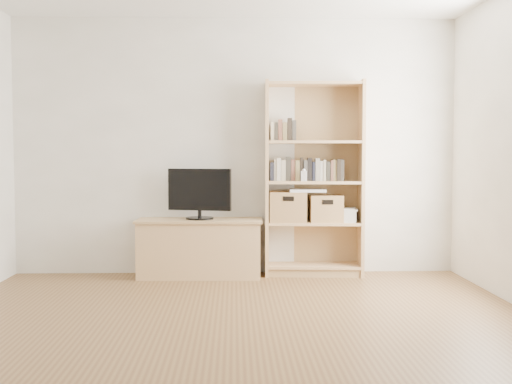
{
  "coord_description": "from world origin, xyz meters",
  "views": [
    {
      "loc": [
        -0.02,
        -4.08,
        1.23
      ],
      "look_at": [
        0.19,
        1.9,
        0.87
      ],
      "focal_mm": 45.0,
      "sensor_mm": 36.0,
      "label": 1
    }
  ],
  "objects_px": {
    "television": "(200,194)",
    "baby_monitor": "(304,176)",
    "basket_left": "(288,207)",
    "tv_stand": "(200,249)",
    "bookshelf": "(314,179)",
    "laptop": "(307,190)",
    "basket_right": "(326,208)"
  },
  "relations": [
    {
      "from": "basket_right",
      "to": "laptop",
      "type": "relative_size",
      "value": 0.9
    },
    {
      "from": "baby_monitor",
      "to": "basket_right",
      "type": "distance_m",
      "value": 0.41
    },
    {
      "from": "tv_stand",
      "to": "baby_monitor",
      "type": "bearing_deg",
      "value": -0.82
    },
    {
      "from": "television",
      "to": "laptop",
      "type": "bearing_deg",
      "value": 16.72
    },
    {
      "from": "laptop",
      "to": "television",
      "type": "bearing_deg",
      "value": -176.84
    },
    {
      "from": "bookshelf",
      "to": "television",
      "type": "relative_size",
      "value": 3.05
    },
    {
      "from": "basket_right",
      "to": "basket_left",
      "type": "bearing_deg",
      "value": 177.32
    },
    {
      "from": "basket_left",
      "to": "laptop",
      "type": "relative_size",
      "value": 1.02
    },
    {
      "from": "tv_stand",
      "to": "bookshelf",
      "type": "distance_m",
      "value": 1.35
    },
    {
      "from": "television",
      "to": "basket_right",
      "type": "distance_m",
      "value": 1.28
    },
    {
      "from": "tv_stand",
      "to": "basket_right",
      "type": "height_order",
      "value": "basket_right"
    },
    {
      "from": "television",
      "to": "baby_monitor",
      "type": "xyz_separation_m",
      "value": [
        1.03,
        -0.05,
        0.18
      ]
    },
    {
      "from": "tv_stand",
      "to": "bookshelf",
      "type": "relative_size",
      "value": 0.62
    },
    {
      "from": "television",
      "to": "basket_left",
      "type": "height_order",
      "value": "television"
    },
    {
      "from": "tv_stand",
      "to": "laptop",
      "type": "relative_size",
      "value": 3.34
    },
    {
      "from": "tv_stand",
      "to": "television",
      "type": "relative_size",
      "value": 1.88
    },
    {
      "from": "basket_left",
      "to": "basket_right",
      "type": "height_order",
      "value": "basket_left"
    },
    {
      "from": "tv_stand",
      "to": "basket_left",
      "type": "bearing_deg",
      "value": 5.99
    },
    {
      "from": "baby_monitor",
      "to": "laptop",
      "type": "height_order",
      "value": "baby_monitor"
    },
    {
      "from": "television",
      "to": "baby_monitor",
      "type": "bearing_deg",
      "value": 11.85
    },
    {
      "from": "bookshelf",
      "to": "baby_monitor",
      "type": "height_order",
      "value": "bookshelf"
    },
    {
      "from": "bookshelf",
      "to": "basket_right",
      "type": "relative_size",
      "value": 6.01
    },
    {
      "from": "tv_stand",
      "to": "basket_left",
      "type": "relative_size",
      "value": 3.28
    },
    {
      "from": "basket_left",
      "to": "baby_monitor",
      "type": "bearing_deg",
      "value": -33.99
    },
    {
      "from": "baby_monitor",
      "to": "basket_left",
      "type": "distance_m",
      "value": 0.36
    },
    {
      "from": "basket_right",
      "to": "television",
      "type": "bearing_deg",
      "value": -177.27
    },
    {
      "from": "basket_right",
      "to": "laptop",
      "type": "distance_m",
      "value": 0.26
    },
    {
      "from": "television",
      "to": "laptop",
      "type": "distance_m",
      "value": 1.08
    },
    {
      "from": "bookshelf",
      "to": "baby_monitor",
      "type": "relative_size",
      "value": 19.23
    },
    {
      "from": "baby_monitor",
      "to": "laptop",
      "type": "xyz_separation_m",
      "value": [
        0.04,
        0.09,
        -0.15
      ]
    },
    {
      "from": "laptop",
      "to": "baby_monitor",
      "type": "bearing_deg",
      "value": -114.45
    },
    {
      "from": "bookshelf",
      "to": "laptop",
      "type": "distance_m",
      "value": 0.14
    }
  ]
}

